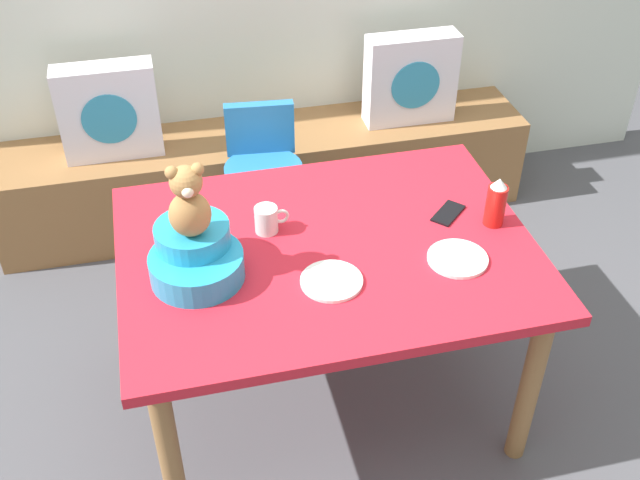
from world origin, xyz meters
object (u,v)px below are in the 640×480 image
pillow_floral_right (411,79)px  ketchup_bottle (496,203)px  highchair (263,173)px  teddy_bear (189,203)px  infant_seat_teal (195,256)px  dining_table (327,267)px  pillow_floral_left (109,112)px  coffee_mug (267,219)px  dinner_plate_near (332,281)px  cell_phone (448,213)px  dinner_plate_far (458,259)px

pillow_floral_right → ketchup_bottle: bearing=-95.9°
highchair → teddy_bear: bearing=-112.4°
infant_seat_teal → ketchup_bottle: (1.03, 0.03, 0.02)m
dining_table → ketchup_bottle: ketchup_bottle is taller
pillow_floral_right → dining_table: 1.44m
pillow_floral_left → coffee_mug: 1.24m
infant_seat_teal → teddy_bear: teddy_bear is taller
teddy_bear → dinner_plate_near: size_ratio=1.25×
dining_table → pillow_floral_left: bearing=119.4°
pillow_floral_right → teddy_bear: (-1.16, -1.29, 0.34)m
pillow_floral_left → dinner_plate_near: bearing=-64.9°
infant_seat_teal → cell_phone: size_ratio=2.29×
pillow_floral_right → pillow_floral_left: bearing=180.0°
highchair → dinner_plate_near: size_ratio=3.95×
dining_table → coffee_mug: (-0.18, 0.13, 0.14)m
infant_seat_teal → ketchup_bottle: ketchup_bottle is taller
dinner_plate_far → infant_seat_teal: bearing=171.2°
pillow_floral_right → dinner_plate_near: size_ratio=2.20×
teddy_bear → dinner_plate_near: 0.51m
highchair → dinner_plate_far: bearing=-64.5°
teddy_bear → infant_seat_teal: bearing=90.0°
infant_seat_teal → dinner_plate_far: (0.84, -0.13, -0.07)m
ketchup_bottle → cell_phone: bearing=146.8°
pillow_floral_right → coffee_mug: 1.44m
dinner_plate_far → cell_phone: 0.26m
highchair → cell_phone: bearing=-54.4°
coffee_mug → dining_table: bearing=-36.4°
dining_table → dinner_plate_near: size_ratio=6.95×
pillow_floral_right → ketchup_bottle: ketchup_bottle is taller
pillow_floral_right → coffee_mug: (-0.90, -1.12, 0.11)m
pillow_floral_right → dinner_plate_near: bearing=-117.8°
highchair → pillow_floral_left: bearing=146.3°
infant_seat_teal → teddy_bear: (-0.00, -0.00, 0.21)m
pillow_floral_left → infant_seat_teal: (0.26, -1.29, 0.13)m
pillow_floral_right → highchair: bearing=-152.6°
pillow_floral_left → ketchup_bottle: bearing=-44.1°
pillow_floral_left → pillow_floral_right: same height
highchair → ketchup_bottle: 1.12m
pillow_floral_left → dining_table: bearing=-60.6°
dining_table → dinner_plate_far: size_ratio=6.95×
dinner_plate_near → dinner_plate_far: size_ratio=1.00×
dinner_plate_far → cell_phone: size_ratio=1.39×
pillow_floral_right → dinner_plate_near: 1.62m
pillow_floral_right → teddy_bear: size_ratio=1.76×
highchair → teddy_bear: teddy_bear is taller
teddy_bear → dinner_plate_far: 0.89m
ketchup_bottle → highchair: bearing=128.7°
dinner_plate_near → dinner_plate_far: bearing=1.8°
dining_table → infant_seat_teal: (-0.44, -0.04, 0.16)m
dining_table → highchair: size_ratio=1.76×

